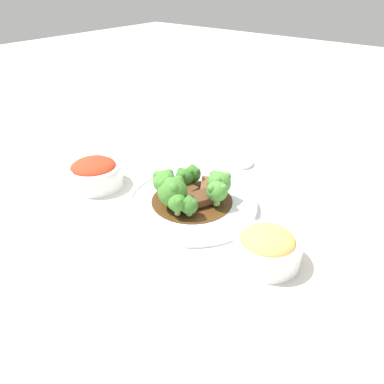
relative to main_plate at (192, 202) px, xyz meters
name	(u,v)px	position (x,y,z in m)	size (l,w,h in m)	color
ground_plane	(192,207)	(0.00, 0.00, -0.01)	(4.00, 4.00, 0.00)	silver
main_plate	(192,202)	(0.00, 0.00, 0.00)	(0.26, 0.26, 0.02)	white
beef_strip_0	(186,192)	(0.00, 0.02, 0.02)	(0.05, 0.03, 0.01)	#56331E
beef_strip_1	(199,199)	(0.00, -0.02, 0.02)	(0.08, 0.06, 0.01)	#56331E
beef_strip_2	(209,187)	(0.05, -0.01, 0.02)	(0.07, 0.06, 0.01)	brown
broccoli_floret_0	(173,191)	(-0.04, 0.01, 0.04)	(0.06, 0.06, 0.06)	#8EB756
broccoli_floret_1	(217,191)	(0.01, -0.05, 0.04)	(0.04, 0.04, 0.05)	#8EB756
broccoli_floret_2	(184,177)	(0.02, 0.04, 0.03)	(0.04, 0.04, 0.04)	#7FA84C
broccoli_floret_3	(164,181)	(-0.03, 0.05, 0.04)	(0.05, 0.05, 0.06)	#7FA84C
broccoli_floret_4	(189,205)	(-0.05, -0.03, 0.03)	(0.03, 0.03, 0.04)	#8EB756
broccoli_floret_5	(219,183)	(0.04, -0.04, 0.04)	(0.05, 0.05, 0.06)	#7FA84C
broccoli_floret_6	(177,202)	(-0.06, -0.01, 0.03)	(0.03, 0.03, 0.04)	#8EB756
broccoli_floret_7	(192,174)	(0.05, 0.04, 0.03)	(0.04, 0.04, 0.04)	#7FA84C
serving_spoon	(178,176)	(0.04, 0.07, 0.02)	(0.14, 0.21, 0.01)	silver
side_bowl_kimchi	(95,173)	(-0.06, 0.22, 0.02)	(0.12, 0.12, 0.06)	white
side_bowl_appetizer	(267,247)	(-0.05, -0.19, 0.02)	(0.11, 0.11, 0.06)	white
sauce_dish	(240,162)	(0.22, 0.03, 0.00)	(0.06, 0.06, 0.01)	white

